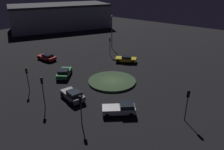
{
  "coord_description": "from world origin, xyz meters",
  "views": [
    {
      "loc": [
        -20.58,
        25.97,
        15.81
      ],
      "look_at": [
        0.0,
        0.0,
        1.29
      ],
      "focal_mm": 34.84,
      "sensor_mm": 36.0,
      "label": 1
    }
  ],
  "objects": [
    {
      "name": "traffic_light_north_near",
      "position": [
        2.32,
        11.7,
        3.09
      ],
      "size": [
        0.34,
        0.38,
        4.36
      ],
      "rotation": [
        0.0,
        0.0,
        -1.77
      ],
      "color": "#2D2D2D",
      "rests_on": "ground_plane"
    },
    {
      "name": "roundabout_island",
      "position": [
        0.0,
        0.0,
        0.17
      ],
      "size": [
        8.02,
        8.02,
        0.34
      ],
      "primitive_type": "cylinder",
      "color": "#2D4228",
      "rests_on": "ground_plane"
    },
    {
      "name": "traffic_light_north",
      "position": [
        -4.57,
        11.5,
        2.8
      ],
      "size": [
        0.36,
        0.39,
        3.93
      ],
      "rotation": [
        0.0,
        0.0,
        -1.19
      ],
      "color": "#2D2D2D",
      "rests_on": "ground_plane"
    },
    {
      "name": "traffic_light_southeast",
      "position": [
        9.06,
        -10.69,
        2.96
      ],
      "size": [
        0.38,
        0.39,
        4.16
      ],
      "rotation": [
        0.0,
        0.0,
        2.27
      ],
      "color": "#2D2D2D",
      "rests_on": "ground_plane"
    },
    {
      "name": "store_building",
      "position": [
        42.46,
        -24.12,
        4.1
      ],
      "size": [
        28.2,
        36.15,
        8.21
      ],
      "rotation": [
        0.0,
        0.0,
        7.39
      ],
      "color": "#8C939E",
      "rests_on": "ground_plane"
    },
    {
      "name": "ground_plane",
      "position": [
        0.0,
        0.0,
        0.0
      ],
      "size": [
        112.47,
        112.47,
        0.0
      ],
      "primitive_type": "plane",
      "color": "black"
    },
    {
      "name": "car_yellow",
      "position": [
        3.66,
        -9.31,
        0.74
      ],
      "size": [
        4.62,
        3.59,
        1.39
      ],
      "rotation": [
        0.0,
        0.0,
        3.62
      ],
      "color": "gold",
      "rests_on": "ground_plane"
    },
    {
      "name": "car_red",
      "position": [
        17.63,
        0.13,
        0.74
      ],
      "size": [
        4.31,
        2.24,
        1.41
      ],
      "rotation": [
        0.0,
        0.0,
        0.06
      ],
      "color": "red",
      "rests_on": "ground_plane"
    },
    {
      "name": "traffic_light_west",
      "position": [
        -13.74,
        3.06,
        2.95
      ],
      "size": [
        0.38,
        0.34,
        4.14
      ],
      "rotation": [
        0.0,
        0.0,
        -0.22
      ],
      "color": "#2D2D2D",
      "rests_on": "ground_plane"
    },
    {
      "name": "car_grey",
      "position": [
        0.63,
        8.18,
        0.81
      ],
      "size": [
        4.42,
        2.78,
        1.58
      ],
      "rotation": [
        0.0,
        0.0,
        -0.22
      ],
      "color": "slate",
      "rests_on": "ground_plane"
    },
    {
      "name": "streetlamp_southeast",
      "position": [
        12.3,
        -15.45,
        5.29
      ],
      "size": [
        0.52,
        0.52,
        8.13
      ],
      "color": "#4C4C51",
      "rests_on": "ground_plane"
    },
    {
      "name": "traffic_light_northeast",
      "position": [
        7.96,
        10.5,
        2.78
      ],
      "size": [
        0.37,
        0.39,
        3.89
      ],
      "rotation": [
        0.0,
        0.0,
        -2.22
      ],
      "color": "#2D2D2D",
      "rests_on": "ground_plane"
    },
    {
      "name": "car_green",
      "position": [
        7.96,
        3.59,
        0.78
      ],
      "size": [
        4.08,
        4.59,
        1.53
      ],
      "rotation": [
        0.0,
        0.0,
        -0.93
      ],
      "color": "#1E7238",
      "rests_on": "ground_plane"
    },
    {
      "name": "car_silver",
      "position": [
        -6.71,
        6.78,
        0.74
      ],
      "size": [
        4.31,
        4.13,
        1.46
      ],
      "rotation": [
        0.0,
        0.0,
        0.73
      ],
      "color": "silver",
      "rests_on": "ground_plane"
    }
  ]
}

